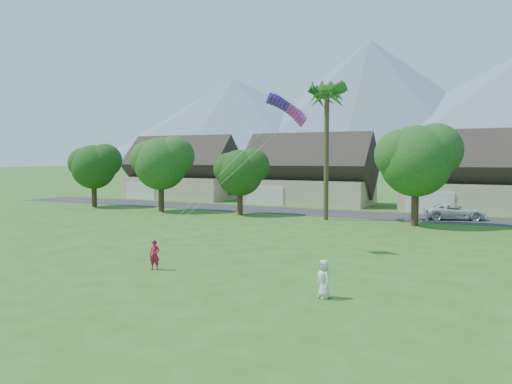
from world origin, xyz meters
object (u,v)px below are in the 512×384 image
Objects in this scene: watcher at (324,279)px; parafoil_kite at (288,107)px; parked_car at (455,212)px; kite_flyer at (155,255)px.

parafoil_kite is at bearing 164.06° from watcher.
parafoil_kite is at bearing 140.92° from parked_car.
kite_flyer reaches higher than parked_car.
parked_car is at bearing 46.62° from parafoil_kite.
kite_flyer is at bearing -141.45° from parafoil_kite.
watcher is at bearing -21.09° from kite_flyer.
watcher is 30.20m from parked_car.
kite_flyer is 9.51m from watcher.
parafoil_kite reaches higher than parked_car.
watcher is (9.45, -1.05, 0.03)m from kite_flyer.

